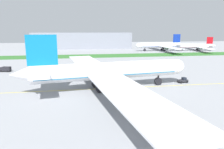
{
  "coord_description": "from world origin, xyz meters",
  "views": [
    {
      "loc": [
        -10.83,
        -73.12,
        20.27
      ],
      "look_at": [
        1.32,
        2.28,
        4.14
      ],
      "focal_mm": 33.41,
      "sensor_mm": 36.0,
      "label": 1
    }
  ],
  "objects_px": {
    "service_truck_baggage_loader": "(133,63)",
    "service_truck_fuel_bowser": "(5,69)",
    "airliner_foreground": "(106,71)",
    "pushback_tug": "(183,80)",
    "ground_crew_wingwalker_starboard": "(101,83)",
    "parked_airliner_far_left": "(161,45)",
    "parked_airliner_far_centre": "(196,46)",
    "ground_crew_wingwalker_port": "(148,108)",
    "service_truck_catering_van": "(163,62)",
    "ground_crew_marshaller_front": "(124,106)"
  },
  "relations": [
    {
      "from": "service_truck_baggage_loader",
      "to": "service_truck_fuel_bowser",
      "type": "height_order",
      "value": "service_truck_fuel_bowser"
    },
    {
      "from": "airliner_foreground",
      "to": "pushback_tug",
      "type": "distance_m",
      "value": 32.12
    },
    {
      "from": "ground_crew_wingwalker_starboard",
      "to": "parked_airliner_far_left",
      "type": "height_order",
      "value": "parked_airliner_far_left"
    },
    {
      "from": "parked_airliner_far_left",
      "to": "parked_airliner_far_centre",
      "type": "distance_m",
      "value": 37.22
    },
    {
      "from": "ground_crew_wingwalker_port",
      "to": "parked_airliner_far_centre",
      "type": "relative_size",
      "value": 0.03
    },
    {
      "from": "ground_crew_wingwalker_port",
      "to": "parked_airliner_far_centre",
      "type": "bearing_deg",
      "value": 55.84
    },
    {
      "from": "airliner_foreground",
      "to": "service_truck_catering_van",
      "type": "height_order",
      "value": "airliner_foreground"
    },
    {
      "from": "ground_crew_wingwalker_starboard",
      "to": "service_truck_fuel_bowser",
      "type": "distance_m",
      "value": 56.25
    },
    {
      "from": "airliner_foreground",
      "to": "pushback_tug",
      "type": "height_order",
      "value": "airliner_foreground"
    },
    {
      "from": "pushback_tug",
      "to": "ground_crew_wingwalker_starboard",
      "type": "relative_size",
      "value": 3.54
    },
    {
      "from": "ground_crew_wingwalker_port",
      "to": "service_truck_baggage_loader",
      "type": "xyz_separation_m",
      "value": [
        14.68,
        71.58,
        0.32
      ]
    },
    {
      "from": "ground_crew_wingwalker_starboard",
      "to": "pushback_tug",
      "type": "bearing_deg",
      "value": -1.5
    },
    {
      "from": "service_truck_fuel_bowser",
      "to": "parked_airliner_far_centre",
      "type": "distance_m",
      "value": 179.49
    },
    {
      "from": "parked_airliner_far_centre",
      "to": "pushback_tug",
      "type": "bearing_deg",
      "value": -122.46
    },
    {
      "from": "ground_crew_wingwalker_port",
      "to": "parked_airliner_far_centre",
      "type": "distance_m",
      "value": 182.34
    },
    {
      "from": "airliner_foreground",
      "to": "parked_airliner_far_centre",
      "type": "height_order",
      "value": "airliner_foreground"
    },
    {
      "from": "service_truck_fuel_bowser",
      "to": "parked_airliner_far_centre",
      "type": "xyz_separation_m",
      "value": [
        155.9,
        88.89,
        3.29
      ]
    },
    {
      "from": "airliner_foreground",
      "to": "parked_airliner_far_centre",
      "type": "relative_size",
      "value": 1.5
    },
    {
      "from": "ground_crew_marshaller_front",
      "to": "parked_airliner_far_centre",
      "type": "xyz_separation_m",
      "value": [
        108.08,
        148.36,
        3.7
      ]
    },
    {
      "from": "ground_crew_marshaller_front",
      "to": "ground_crew_wingwalker_starboard",
      "type": "distance_m",
      "value": 25.51
    },
    {
      "from": "ground_crew_wingwalker_starboard",
      "to": "service_truck_catering_van",
      "type": "height_order",
      "value": "service_truck_catering_van"
    },
    {
      "from": "pushback_tug",
      "to": "parked_airliner_far_left",
      "type": "height_order",
      "value": "parked_airliner_far_left"
    },
    {
      "from": "service_truck_catering_van",
      "to": "airliner_foreground",
      "type": "bearing_deg",
      "value": -130.44
    },
    {
      "from": "service_truck_baggage_loader",
      "to": "service_truck_catering_van",
      "type": "bearing_deg",
      "value": -3.01
    },
    {
      "from": "pushback_tug",
      "to": "parked_airliner_far_centre",
      "type": "height_order",
      "value": "parked_airliner_far_centre"
    },
    {
      "from": "service_truck_baggage_loader",
      "to": "parked_airliner_far_left",
      "type": "xyz_separation_m",
      "value": [
        50.56,
        81.64,
        4.29
      ]
    },
    {
      "from": "pushback_tug",
      "to": "parked_airliner_far_centre",
      "type": "relative_size",
      "value": 0.09
    },
    {
      "from": "service_truck_baggage_loader",
      "to": "service_truck_catering_van",
      "type": "relative_size",
      "value": 0.89
    },
    {
      "from": "ground_crew_wingwalker_port",
      "to": "service_truck_catering_van",
      "type": "bearing_deg",
      "value": 64.63
    },
    {
      "from": "pushback_tug",
      "to": "parked_airliner_far_centre",
      "type": "distance_m",
      "value": 146.87
    },
    {
      "from": "airliner_foreground",
      "to": "service_truck_baggage_loader",
      "type": "bearing_deg",
      "value": 65.57
    },
    {
      "from": "pushback_tug",
      "to": "ground_crew_wingwalker_starboard",
      "type": "height_order",
      "value": "pushback_tug"
    },
    {
      "from": "pushback_tug",
      "to": "parked_airliner_far_left",
      "type": "xyz_separation_m",
      "value": [
        41.66,
        126.26,
        4.72
      ]
    },
    {
      "from": "ground_crew_marshaller_front",
      "to": "parked_airliner_far_left",
      "type": "relative_size",
      "value": 0.02
    },
    {
      "from": "service_truck_catering_van",
      "to": "pushback_tug",
      "type": "bearing_deg",
      "value": -102.76
    },
    {
      "from": "service_truck_fuel_bowser",
      "to": "parked_airliner_far_left",
      "type": "bearing_deg",
      "value": 37.54
    },
    {
      "from": "ground_crew_marshaller_front",
      "to": "service_truck_catering_van",
      "type": "relative_size",
      "value": 0.28
    },
    {
      "from": "airliner_foreground",
      "to": "service_truck_fuel_bowser",
      "type": "height_order",
      "value": "airliner_foreground"
    },
    {
      "from": "ground_crew_wingwalker_port",
      "to": "ground_crew_marshaller_front",
      "type": "bearing_deg",
      "value": 156.47
    },
    {
      "from": "ground_crew_wingwalker_port",
      "to": "service_truck_catering_van",
      "type": "xyz_separation_m",
      "value": [
        33.47,
        70.59,
        0.55
      ]
    },
    {
      "from": "airliner_foreground",
      "to": "ground_crew_wingwalker_port",
      "type": "height_order",
      "value": "airliner_foreground"
    },
    {
      "from": "service_truck_fuel_bowser",
      "to": "airliner_foreground",
      "type": "bearing_deg",
      "value": -40.9
    },
    {
      "from": "ground_crew_wingwalker_port",
      "to": "ground_crew_marshaller_front",
      "type": "xyz_separation_m",
      "value": [
        -5.71,
        2.48,
        -0.05
      ]
    },
    {
      "from": "ground_crew_marshaller_front",
      "to": "service_truck_catering_van",
      "type": "xyz_separation_m",
      "value": [
        39.17,
        68.1,
        0.59
      ]
    },
    {
      "from": "airliner_foreground",
      "to": "service_truck_catering_van",
      "type": "relative_size",
      "value": 16.72
    },
    {
      "from": "pushback_tug",
      "to": "service_truck_catering_van",
      "type": "distance_m",
      "value": 44.74
    },
    {
      "from": "service_truck_fuel_bowser",
      "to": "parked_airliner_far_left",
      "type": "distance_m",
      "value": 149.83
    },
    {
      "from": "airliner_foreground",
      "to": "parked_airliner_far_centre",
      "type": "bearing_deg",
      "value": 49.43
    },
    {
      "from": "service_truck_baggage_loader",
      "to": "parked_airliner_far_centre",
      "type": "bearing_deg",
      "value": 42.11
    },
    {
      "from": "service_truck_fuel_bowser",
      "to": "pushback_tug",
      "type": "bearing_deg",
      "value": -24.41
    }
  ]
}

